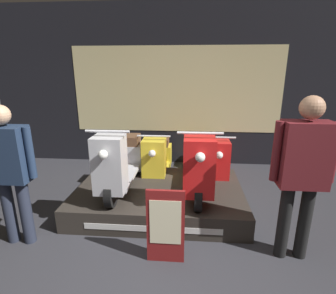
{
  "coord_description": "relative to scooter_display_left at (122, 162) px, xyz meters",
  "views": [
    {
      "loc": [
        0.27,
        -1.91,
        1.96
      ],
      "look_at": [
        -0.05,
        2.07,
        0.77
      ],
      "focal_mm": 28.0,
      "sensor_mm": 36.0,
      "label": 1
    }
  ],
  "objects": [
    {
      "name": "scooter_backrow_0",
      "position": [
        0.4,
        1.02,
        -0.31
      ],
      "size": [
        0.52,
        1.63,
        0.97
      ],
      "color": "black",
      "rests_on": "ground_plane"
    },
    {
      "name": "scooter_display_left",
      "position": [
        0.0,
        0.0,
        0.0
      ],
      "size": [
        0.52,
        1.63,
        0.97
      ],
      "color": "black",
      "rests_on": "display_platform"
    },
    {
      "name": "scooter_backrow_1",
      "position": [
        1.39,
        1.02,
        -0.31
      ],
      "size": [
        0.52,
        1.63,
        0.97
      ],
      "color": "black",
      "rests_on": "ground_plane"
    },
    {
      "name": "ground_plane",
      "position": [
        0.67,
        -1.53,
        -0.7
      ],
      "size": [
        30.0,
        30.0,
        0.0
      ],
      "primitive_type": "plane",
      "color": "#2D2D33"
    },
    {
      "name": "price_sign_board",
      "position": [
        0.73,
        -1.11,
        -0.28
      ],
      "size": [
        0.39,
        0.04,
        0.82
      ],
      "color": "maroon",
      "rests_on": "ground_plane"
    },
    {
      "name": "person_right_browsing",
      "position": [
        2.07,
        -0.92,
        0.34
      ],
      "size": [
        0.62,
        0.26,
        1.73
      ],
      "color": "black",
      "rests_on": "ground_plane"
    },
    {
      "name": "shop_wall_back",
      "position": [
        0.67,
        2.01,
        0.9
      ],
      "size": [
        7.65,
        0.09,
        3.2
      ],
      "color": "black",
      "rests_on": "ground_plane"
    },
    {
      "name": "scooter_display_right",
      "position": [
        1.07,
        0.0,
        0.0
      ],
      "size": [
        0.52,
        1.63,
        0.97
      ],
      "color": "black",
      "rests_on": "display_platform"
    },
    {
      "name": "display_platform",
      "position": [
        0.53,
        0.03,
        -0.54
      ],
      "size": [
        2.37,
        1.6,
        0.31
      ],
      "color": "#2D2823",
      "rests_on": "ground_plane"
    },
    {
      "name": "person_left_browsing",
      "position": [
        -1.0,
        -0.92,
        0.26
      ],
      "size": [
        0.6,
        0.25,
        1.61
      ],
      "color": "#232838",
      "rests_on": "ground_plane"
    }
  ]
}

